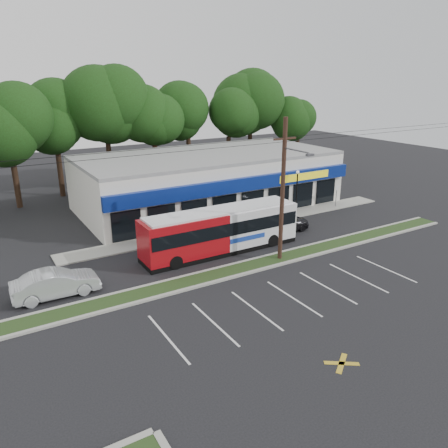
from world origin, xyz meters
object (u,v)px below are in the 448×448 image
car_silver (56,284)px  pedestrian_a (247,226)px  utility_pole (281,187)px  sign_post (337,192)px  lamp_post (297,187)px  pedestrian_b (270,213)px  metrobus (221,229)px  car_dark (281,222)px

car_silver → pedestrian_a: bearing=-79.9°
utility_pole → sign_post: (13.17, 7.65, -3.86)m
lamp_post → sign_post: 5.13m
utility_pole → car_silver: utility_pole is taller
car_silver → sign_post: bearing=-78.8°
utility_pole → pedestrian_a: (0.71, 5.07, -4.43)m
utility_pole → lamp_post: utility_pole is taller
pedestrian_b → pedestrian_a: bearing=51.6°
metrobus → car_silver: size_ratio=2.46×
sign_post → metrobus: metrobus is taller
sign_post → car_dark: size_ratio=0.45×
lamp_post → pedestrian_b: size_ratio=2.76×
metrobus → car_dark: bearing=9.8°
utility_pole → car_silver: (-14.65, 2.57, -4.59)m
sign_post → pedestrian_b: 8.32m
lamp_post → pedestrian_a: (-7.46, -2.80, -1.68)m
car_silver → lamp_post: bearing=-76.1°
utility_pole → car_silver: 15.57m
pedestrian_a → car_dark: bearing=172.0°
lamp_post → metrobus: 11.66m
pedestrian_a → utility_pole: bearing=80.8°
utility_pole → lamp_post: (8.17, 7.87, -2.74)m
sign_post → pedestrian_a: bearing=-168.3°
lamp_post → pedestrian_a: size_ratio=2.15×
pedestrian_b → lamp_post: bearing=-154.1°
lamp_post → car_dark: (-4.24, -3.18, -1.83)m
car_silver → pedestrian_b: size_ratio=3.24×
utility_pole → pedestrian_b: size_ratio=32.42×
utility_pole → pedestrian_a: size_ratio=25.33×
car_silver → pedestrian_b: (19.54, 5.00, -0.05)m
lamp_post → car_silver: 23.50m
sign_post → pedestrian_a: size_ratio=1.13×
sign_post → utility_pole: bearing=-149.9°
metrobus → car_silver: bearing=-175.1°
sign_post → car_silver: (-27.82, -5.07, -0.73)m
metrobus → pedestrian_a: metrobus is taller
pedestrian_a → sign_post: bearing=-169.6°
car_dark → pedestrian_b: size_ratio=3.19×
pedestrian_a → pedestrian_b: 4.87m
lamp_post → pedestrian_a: bearing=-159.4°
utility_pole → metrobus: 5.75m
lamp_post → pedestrian_b: lamp_post is taller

